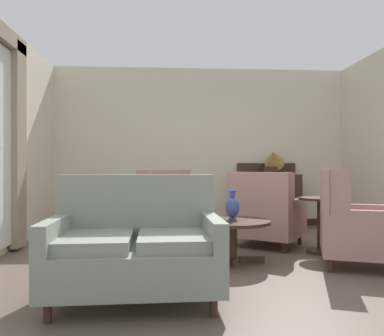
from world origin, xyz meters
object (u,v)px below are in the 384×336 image
coffee_table (233,228)px  sideboard (269,198)px  settee (135,249)px  side_table (320,219)px  porcelain_vase (232,206)px  armchair_far_left (153,215)px  armchair_near_sideboard (266,215)px  armchair_near_window (357,226)px  gramophone (273,160)px

coffee_table → sideboard: 2.76m
settee → sideboard: (2.09, 3.68, 0.12)m
settee → side_table: bearing=34.5°
porcelain_vase → armchair_far_left: bearing=135.3°
armchair_far_left → sideboard: (2.02, 1.57, 0.10)m
armchair_near_sideboard → side_table: (0.58, -0.42, -0.01)m
porcelain_vase → armchair_far_left: armchair_far_left is taller
armchair_far_left → sideboard: bearing=164.1°
armchair_near_window → armchair_far_left: size_ratio=0.94×
side_table → armchair_far_left: bearing=166.6°
armchair_far_left → gramophone: gramophone is taller
armchair_near_window → gramophone: bearing=23.8°
gramophone → armchair_far_left: bearing=-144.4°
sideboard → gramophone: 0.69m
armchair_far_left → armchair_near_sideboard: (1.53, -0.09, -0.00)m
settee → armchair_near_sideboard: (1.60, 2.02, 0.02)m
settee → armchair_far_left: armchair_far_left is taller
armchair_near_sideboard → armchair_far_left: bearing=32.9°
armchair_near_sideboard → gramophone: size_ratio=2.01×
porcelain_vase → side_table: 1.27m
armchair_near_sideboard → sideboard: size_ratio=0.99×
porcelain_vase → armchair_near_sideboard: size_ratio=0.29×
settee → armchair_near_sideboard: size_ratio=1.20×
armchair_near_window → side_table: 0.70m
armchair_near_window → armchair_far_left: bearing=82.0°
porcelain_vase → settee: size_ratio=0.25×
porcelain_vase → armchair_near_sideboard: armchair_near_sideboard is taller
coffee_table → armchair_far_left: size_ratio=0.72×
armchair_near_window → gramophone: gramophone is taller
gramophone → armchair_near_sideboard: bearing=-108.9°
coffee_table → armchair_near_window: size_ratio=0.76×
gramophone → armchair_near_window: bearing=-86.2°
armchair_near_window → gramophone: 2.79m
armchair_near_window → armchair_far_left: armchair_near_window is taller
gramophone → settee: bearing=-120.8°
coffee_table → settee: bearing=-130.9°
armchair_near_sideboard → sideboard: 1.73m
porcelain_vase → sideboard: sideboard is taller
gramophone → porcelain_vase: bearing=-115.4°
coffee_table → armchair_near_sideboard: armchair_near_sideboard is taller
settee → armchair_far_left: 2.10m
armchair_near_window → side_table: armchair_near_window is taller
coffee_table → sideboard: bearing=66.6°
armchair_far_left → armchair_near_sideboard: 1.54m
armchair_far_left → side_table: armchair_far_left is taller
armchair_near_window → sideboard: 2.78m
porcelain_vase → settee: (-1.00, -1.18, -0.22)m
coffee_table → armchair_near_window: armchair_near_window is taller
coffee_table → settee: size_ratio=0.61×
sideboard → armchair_near_sideboard: bearing=-106.3°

